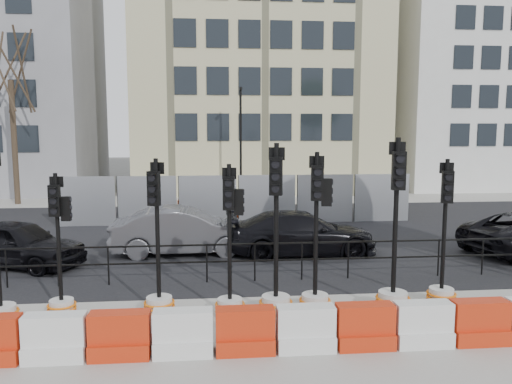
{
  "coord_description": "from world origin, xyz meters",
  "views": [
    {
      "loc": [
        -1.09,
        -10.96,
        3.82
      ],
      "look_at": [
        0.2,
        3.0,
        2.06
      ],
      "focal_mm": 35.0,
      "sensor_mm": 36.0,
      "label": 1
    }
  ],
  "objects": [
    {
      "name": "sidewalk_near",
      "position": [
        0.0,
        -3.0,
        0.01
      ],
      "size": [
        40.0,
        6.0,
        0.02
      ],
      "primitive_type": "cube",
      "color": "gray",
      "rests_on": "ground"
    },
    {
      "name": "traffic_signal_f",
      "position": [
        1.07,
        -1.08,
        0.8
      ],
      "size": [
        0.66,
        0.66,
        3.37
      ],
      "rotation": [
        0.0,
        0.0,
        -0.13
      ],
      "color": "beige",
      "rests_on": "ground"
    },
    {
      "name": "traffic_signal_c",
      "position": [
        -2.17,
        -0.9,
        0.67
      ],
      "size": [
        0.64,
        0.64,
        3.25
      ],
      "rotation": [
        0.0,
        0.0,
        -0.34
      ],
      "color": "beige",
      "rests_on": "ground"
    },
    {
      "name": "tree_bare_far",
      "position": [
        -11.0,
        15.5,
        6.65
      ],
      "size": [
        2.0,
        2.0,
        9.0
      ],
      "color": "#473828",
      "rests_on": "ground"
    },
    {
      "name": "ground",
      "position": [
        0.0,
        0.0,
        0.0
      ],
      "size": [
        120.0,
        120.0,
        0.0
      ],
      "primitive_type": "plane",
      "color": "#51514C",
      "rests_on": "ground"
    },
    {
      "name": "road",
      "position": [
        0.0,
        7.0,
        0.01
      ],
      "size": [
        40.0,
        14.0,
        0.03
      ],
      "primitive_type": "cube",
      "color": "black",
      "rests_on": "ground"
    },
    {
      "name": "sidewalk_far",
      "position": [
        0.0,
        16.0,
        0.01
      ],
      "size": [
        40.0,
        4.0,
        0.02
      ],
      "primitive_type": "cube",
      "color": "gray",
      "rests_on": "ground"
    },
    {
      "name": "lamp_post_far",
      "position": [
        0.5,
        14.98,
        3.22
      ],
      "size": [
        0.12,
        0.56,
        6.0
      ],
      "color": "black",
      "rests_on": "ground"
    },
    {
      "name": "traffic_signal_h",
      "position": [
        3.9,
        -0.87,
        0.66
      ],
      "size": [
        0.63,
        0.63,
        3.2
      ],
      "rotation": [
        0.0,
        0.0,
        -0.26
      ],
      "color": "beige",
      "rests_on": "ground"
    },
    {
      "name": "building_grey",
      "position": [
        -14.0,
        21.99,
        7.0
      ],
      "size": [
        11.0,
        9.06,
        14.0
      ],
      "color": "gray",
      "rests_on": "ground"
    },
    {
      "name": "barrier_row",
      "position": [
        0.0,
        -2.8,
        0.37
      ],
      "size": [
        14.65,
        0.5,
        0.8
      ],
      "color": "red",
      "rests_on": "ground"
    },
    {
      "name": "building_white",
      "position": [
        17.0,
        21.99,
        8.0
      ],
      "size": [
        12.0,
        9.06,
        16.0
      ],
      "color": "silver",
      "rests_on": "ground"
    },
    {
      "name": "heras_fencing",
      "position": [
        -0.01,
        9.8,
        0.68
      ],
      "size": [
        14.33,
        1.72,
        2.0
      ],
      "color": "#979AA0",
      "rests_on": "ground"
    },
    {
      "name": "car_c",
      "position": [
        1.68,
        3.89,
        0.67
      ],
      "size": [
        1.93,
        4.62,
        1.33
      ],
      "primitive_type": "imported",
      "rotation": [
        0.0,
        0.0,
        1.58
      ],
      "color": "black",
      "rests_on": "ground"
    },
    {
      "name": "kerb_railing",
      "position": [
        0.0,
        1.2,
        0.69
      ],
      "size": [
        18.0,
        0.04,
        1.0
      ],
      "color": "black",
      "rests_on": "ground"
    },
    {
      "name": "traffic_signal_g",
      "position": [
        2.7,
        -1.17,
        0.76
      ],
      "size": [
        0.72,
        0.72,
        3.66
      ],
      "rotation": [
        0.0,
        0.0,
        -0.15
      ],
      "color": "beige",
      "rests_on": "ground"
    },
    {
      "name": "traffic_signal_b",
      "position": [
        -4.15,
        -0.79,
        0.71
      ],
      "size": [
        0.58,
        0.58,
        2.96
      ],
      "rotation": [
        0.0,
        0.0,
        -0.03
      ],
      "color": "beige",
      "rests_on": "ground"
    },
    {
      "name": "traffic_signal_e",
      "position": [
        0.22,
        -1.17,
        0.73
      ],
      "size": [
        0.7,
        0.7,
        3.56
      ],
      "rotation": [
        0.0,
        0.0,
        -0.21
      ],
      "color": "beige",
      "rests_on": "ground"
    },
    {
      "name": "car_a",
      "position": [
        -6.5,
        3.25,
        0.66
      ],
      "size": [
        4.3,
        4.98,
        1.32
      ],
      "primitive_type": "imported",
      "rotation": [
        0.0,
        0.0,
        1.18
      ],
      "color": "black",
      "rests_on": "ground"
    },
    {
      "name": "car_b",
      "position": [
        -1.91,
        4.23,
        0.73
      ],
      "size": [
        1.71,
        4.46,
        1.45
      ],
      "primitive_type": "imported",
      "rotation": [
        0.0,
        0.0,
        1.59
      ],
      "color": "#46474B",
      "rests_on": "ground"
    },
    {
      "name": "traffic_signal_d",
      "position": [
        -0.71,
        -1.1,
        0.75
      ],
      "size": [
        0.62,
        0.62,
        3.14
      ],
      "rotation": [
        0.0,
        0.0,
        -0.12
      ],
      "color": "beige",
      "rests_on": "ground"
    },
    {
      "name": "building_cream",
      "position": [
        2.0,
        21.99,
        9.0
      ],
      "size": [
        15.0,
        10.06,
        18.0
      ],
      "color": "#BCB689",
      "rests_on": "ground"
    }
  ]
}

